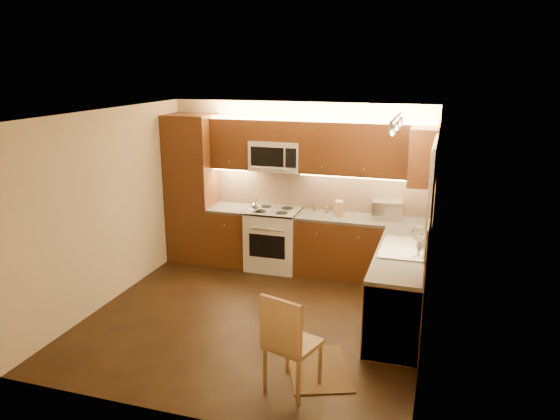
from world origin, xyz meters
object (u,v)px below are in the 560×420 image
(stove, at_px, (274,239))
(dining_chair, at_px, (293,341))
(toaster_oven, at_px, (387,209))
(kettle, at_px, (256,205))
(knife_block, at_px, (339,208))
(microwave, at_px, (276,156))
(soap_bottle, at_px, (420,239))
(sink, at_px, (404,242))

(stove, bearing_deg, dining_chair, -68.78)
(toaster_oven, height_order, dining_chair, toaster_oven)
(kettle, xyz_separation_m, knife_block, (1.19, 0.24, -0.01))
(microwave, xyz_separation_m, toaster_oven, (1.66, 0.00, -0.69))
(toaster_oven, xyz_separation_m, soap_bottle, (0.52, -1.07, -0.05))
(soap_bottle, xyz_separation_m, dining_chair, (-1.03, -2.04, -0.48))
(stove, distance_m, soap_bottle, 2.43)
(knife_block, bearing_deg, soap_bottle, -62.26)
(microwave, bearing_deg, stove, -90.00)
(knife_block, bearing_deg, toaster_oven, -17.13)
(kettle, xyz_separation_m, dining_chair, (1.37, -2.81, -0.51))
(toaster_oven, bearing_deg, stove, 177.89)
(sink, bearing_deg, soap_bottle, 45.45)
(kettle, relative_size, dining_chair, 0.19)
(microwave, relative_size, kettle, 3.98)
(sink, distance_m, soap_bottle, 0.26)
(toaster_oven, bearing_deg, sink, -81.71)
(sink, xyz_separation_m, kettle, (-2.22, 0.96, 0.04))
(sink, bearing_deg, stove, 150.64)
(stove, distance_m, microwave, 1.27)
(microwave, height_order, dining_chair, microwave)
(stove, height_order, kettle, kettle)
(knife_block, relative_size, soap_bottle, 1.32)
(stove, relative_size, dining_chair, 0.91)
(stove, relative_size, knife_block, 4.29)
(knife_block, relative_size, dining_chair, 0.21)
(kettle, xyz_separation_m, soap_bottle, (2.40, -0.77, -0.03))
(sink, xyz_separation_m, toaster_oven, (-0.34, 1.26, 0.05))
(stove, bearing_deg, knife_block, 4.36)
(microwave, bearing_deg, toaster_oven, 0.06)
(microwave, relative_size, dining_chair, 0.75)
(sink, relative_size, dining_chair, 0.85)
(kettle, height_order, soap_bottle, kettle)
(soap_bottle, bearing_deg, kettle, 178.78)
(kettle, distance_m, knife_block, 1.22)
(stove, height_order, knife_block, knife_block)
(stove, xyz_separation_m, knife_block, (0.97, 0.07, 0.55))
(stove, xyz_separation_m, microwave, (0.00, 0.14, 1.26))
(microwave, height_order, knife_block, microwave)
(microwave, bearing_deg, soap_bottle, -26.17)
(sink, bearing_deg, kettle, 156.56)
(kettle, relative_size, knife_block, 0.89)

